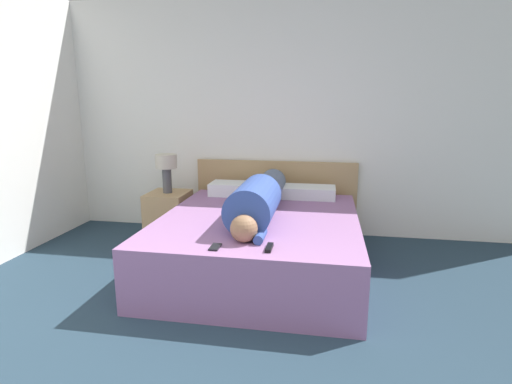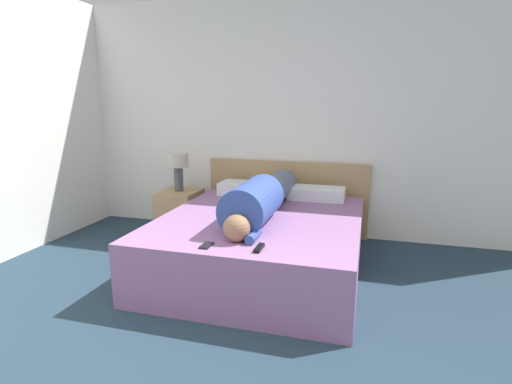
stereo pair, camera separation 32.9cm
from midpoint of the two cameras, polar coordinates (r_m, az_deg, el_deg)
wall_back at (r=4.50m, az=6.84°, el=10.40°), size 5.97×0.06×2.60m
bed at (r=3.57m, az=3.31°, el=-7.37°), size 1.70×1.95×0.50m
headboard at (r=4.56m, az=6.36°, el=-0.82°), size 1.82×0.04×0.83m
nightstand at (r=4.52m, az=-8.75°, el=-3.05°), size 0.42×0.46×0.52m
table_lamp at (r=4.40m, az=-8.99°, el=3.85°), size 0.23×0.23×0.42m
person_lying at (r=3.46m, az=3.56°, el=-0.97°), size 0.36×1.69×0.36m
pillow_near_headboard at (r=4.30m, az=1.01°, el=0.47°), size 0.60×0.32×0.13m
pillow_second at (r=4.18m, az=10.89°, el=-0.21°), size 0.57×0.32×0.12m
tv_remote at (r=2.72m, az=3.96°, el=-8.03°), size 0.04×0.15×0.02m
cell_phone at (r=2.78m, az=-3.72°, el=-7.68°), size 0.06×0.13×0.01m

